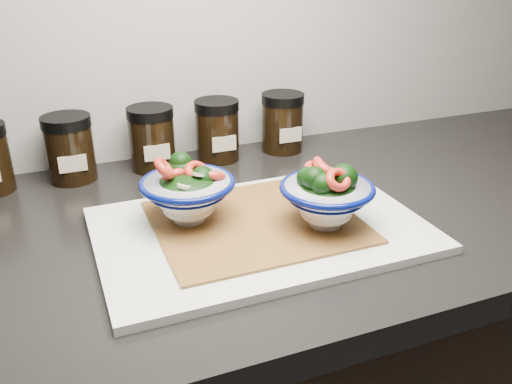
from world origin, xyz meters
name	(u,v)px	position (x,y,z in m)	size (l,w,h in m)	color
countertop	(155,244)	(0.00, 1.45, 0.88)	(3.50, 0.60, 0.04)	black
cutting_board	(260,230)	(0.14, 1.39, 0.91)	(0.45, 0.30, 0.01)	silver
bamboo_mat	(256,222)	(0.14, 1.40, 0.91)	(0.28, 0.24, 0.00)	#A57231
bowl_left	(188,192)	(0.05, 1.44, 0.96)	(0.13, 0.13, 0.10)	white
bowl_right	(327,196)	(0.22, 1.36, 0.96)	(0.13, 0.13, 0.10)	white
spice_jar_b	(70,148)	(-0.09, 1.69, 0.96)	(0.08, 0.08, 0.11)	black
spice_jar_c	(152,138)	(0.05, 1.69, 0.96)	(0.08, 0.08, 0.11)	black
spice_jar_d	(217,130)	(0.17, 1.69, 0.96)	(0.08, 0.08, 0.11)	black
spice_jar_e	(282,122)	(0.31, 1.69, 0.96)	(0.08, 0.08, 0.11)	black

